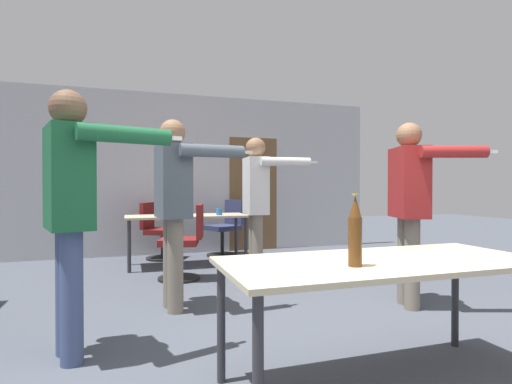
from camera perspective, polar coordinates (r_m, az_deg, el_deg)
back_wall at (r=7.11m, az=-8.80°, el=2.47°), size 6.69×0.12×2.75m
conference_table_near at (r=2.44m, az=17.62°, el=-10.68°), size 1.85×0.81×0.74m
conference_table_far at (r=5.96m, az=-9.79°, el=-4.01°), size 1.75×0.67×0.74m
person_far_watching at (r=4.66m, az=0.12°, el=-0.53°), size 0.77×0.65×1.73m
person_left_plaid at (r=4.11m, az=21.17°, el=-0.53°), size 0.75×0.83×1.77m
person_center_tall at (r=2.94m, az=-24.92°, el=-0.68°), size 0.93×0.66×1.80m
person_near_casual at (r=3.82m, az=-11.57°, el=-0.52°), size 0.86×0.70×1.78m
office_chair_mid_tucked at (r=5.08m, az=-10.08°, el=-7.35°), size 0.61×0.56×0.93m
office_chair_side_rolled at (r=6.60m, az=-13.81°, el=-5.70°), size 0.67×0.63×0.90m
office_chair_near_pushed at (r=6.76m, az=-4.34°, el=-5.35°), size 0.66×0.63×0.93m
beer_bottle at (r=2.16m, az=13.98°, el=-5.59°), size 0.07×0.07×0.38m
drink_cup at (r=5.92m, az=-5.27°, el=-2.82°), size 0.09×0.09×0.10m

